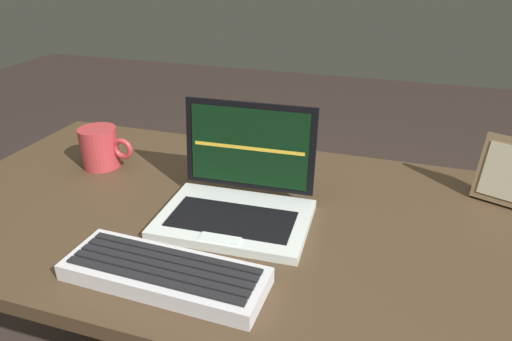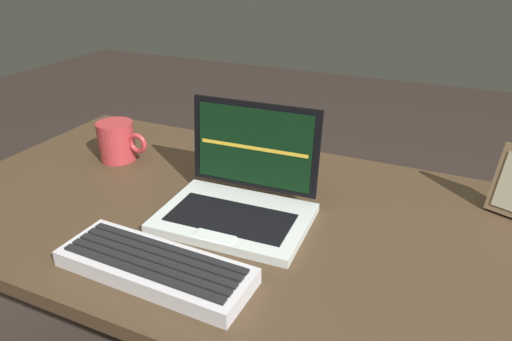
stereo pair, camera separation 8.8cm
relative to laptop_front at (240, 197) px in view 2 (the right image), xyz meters
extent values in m
cube|color=#483522|center=(0.04, 0.01, -0.06)|extent=(1.44, 0.73, 0.03)
cylinder|color=black|center=(-0.62, 0.31, -0.42)|extent=(0.06, 0.06, 0.69)
cube|color=silver|center=(0.00, -0.03, -0.03)|extent=(0.31, 0.22, 0.02)
cube|color=black|center=(0.00, -0.05, -0.02)|extent=(0.25, 0.12, 0.00)
cube|color=silver|center=(0.00, -0.11, -0.02)|extent=(0.08, 0.04, 0.00)
cube|color=black|center=(0.00, 0.08, 0.08)|extent=(0.28, 0.04, 0.19)
cube|color=black|center=(0.00, 0.07, 0.08)|extent=(0.25, 0.03, 0.16)
cube|color=yellow|center=(0.00, 0.07, 0.08)|extent=(0.24, 0.01, 0.01)
cube|color=silver|center=(-0.05, -0.23, -0.03)|extent=(0.35, 0.13, 0.03)
cube|color=black|center=(-0.05, -0.27, -0.01)|extent=(0.32, 0.02, 0.00)
cube|color=black|center=(-0.05, -0.25, -0.01)|extent=(0.32, 0.02, 0.00)
cube|color=black|center=(-0.05, -0.23, -0.01)|extent=(0.32, 0.02, 0.00)
cube|color=black|center=(-0.05, -0.21, -0.01)|extent=(0.32, 0.02, 0.00)
cube|color=black|center=(-0.05, -0.20, -0.01)|extent=(0.32, 0.02, 0.00)
cylinder|color=#BA363B|center=(-0.41, 0.12, 0.01)|extent=(0.09, 0.09, 0.10)
torus|color=#BA363B|center=(-0.34, 0.12, 0.01)|extent=(0.05, 0.01, 0.05)
camera|label=1|loc=(0.28, -0.76, 0.46)|focal=32.15mm
camera|label=2|loc=(0.36, -0.73, 0.46)|focal=32.15mm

